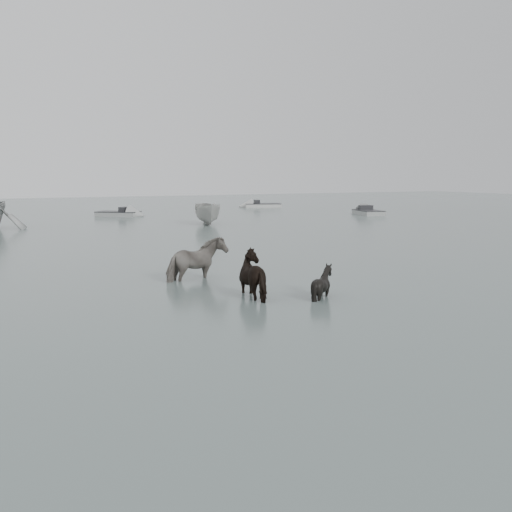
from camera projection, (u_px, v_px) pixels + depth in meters
name	position (u px, v px, depth m)	size (l,w,h in m)	color
ground	(311.00, 292.00, 16.32)	(140.00, 140.00, 0.00)	#52625D
pony_pinto	(196.00, 253.00, 18.13)	(0.93, 2.04, 1.72)	black
pony_dark	(259.00, 267.00, 15.73)	(1.58, 1.35, 1.59)	black
pony_black	(322.00, 275.00, 15.57)	(1.00, 1.12, 1.24)	black
boat_small	(208.00, 212.00, 37.76)	(1.56, 4.14, 1.60)	#ADADA8
skiff_port	(368.00, 210.00, 46.57)	(4.52, 1.60, 0.75)	#949694
skiff_mid	(118.00, 212.00, 44.91)	(4.54, 1.60, 0.75)	#959795
skiff_star	(263.00, 204.00, 56.75)	(4.89, 1.60, 0.75)	#BBBAB6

